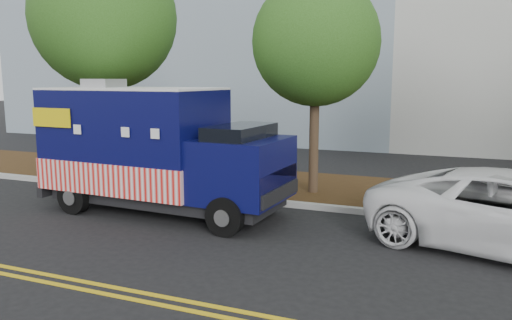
% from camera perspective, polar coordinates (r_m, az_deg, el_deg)
% --- Properties ---
extents(ground, '(120.00, 120.00, 0.00)m').
position_cam_1_polar(ground, '(12.00, -2.30, -6.53)').
color(ground, black).
rests_on(ground, ground).
extents(curb, '(120.00, 0.18, 0.15)m').
position_cam_1_polar(curb, '(13.22, 0.22, -4.70)').
color(curb, '#9E9E99').
rests_on(curb, ground).
extents(mulch_strip, '(120.00, 4.00, 0.15)m').
position_cam_1_polar(mulch_strip, '(15.14, 3.20, -2.92)').
color(mulch_strip, '#301E0D').
rests_on(mulch_strip, ground).
extents(centerline_near, '(120.00, 0.10, 0.01)m').
position_cam_1_polar(centerline_near, '(8.38, -15.39, -13.95)').
color(centerline_near, gold).
rests_on(centerline_near, ground).
extents(centerline_far, '(120.00, 0.10, 0.01)m').
position_cam_1_polar(centerline_far, '(8.20, -16.49, -14.53)').
color(centerline_far, gold).
rests_on(centerline_far, ground).
extents(tree_a, '(4.52, 4.52, 7.42)m').
position_cam_1_polar(tree_a, '(16.92, -16.96, 15.28)').
color(tree_a, '#38281C').
rests_on(tree_a, ground).
extents(tree_b, '(3.43, 3.43, 5.95)m').
position_cam_1_polar(tree_b, '(13.72, 6.85, 13.19)').
color(tree_b, '#38281C').
rests_on(tree_b, ground).
extents(sign_post, '(0.06, 0.06, 2.40)m').
position_cam_1_polar(sign_post, '(14.03, -3.61, 0.78)').
color(sign_post, '#473828').
rests_on(sign_post, ground).
extents(food_truck, '(6.30, 2.63, 3.26)m').
position_cam_1_polar(food_truck, '(12.49, -11.68, 0.85)').
color(food_truck, black).
rests_on(food_truck, ground).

